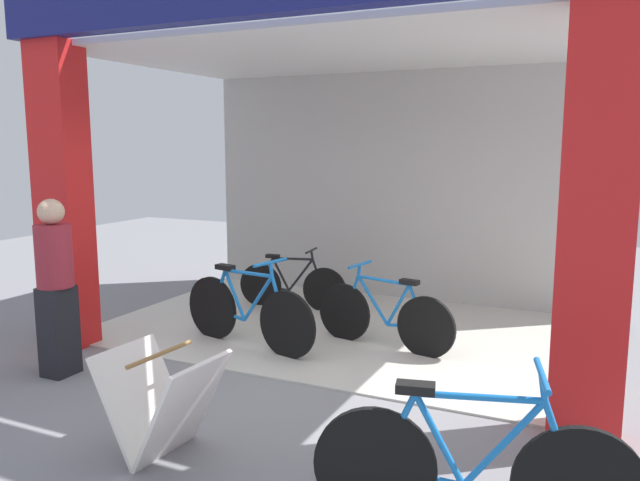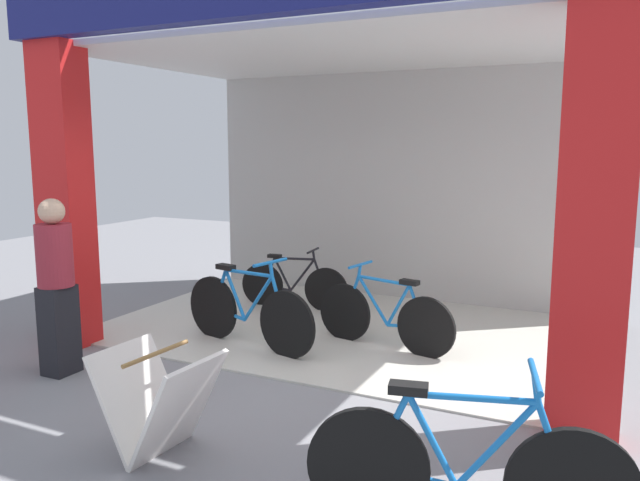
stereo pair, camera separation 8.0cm
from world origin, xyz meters
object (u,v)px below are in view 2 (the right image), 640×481
Objects in this scene: bicycle_parked_0 at (466,472)px; bicycle_inside_2 at (248,312)px; pedestrian_0 at (56,285)px; bicycle_inside_1 at (384,316)px; bicycle_inside_0 at (293,285)px; sandwich_board_sign at (159,403)px.

bicycle_inside_2 is at bearing 141.24° from bicycle_parked_0.
bicycle_parked_0 is 1.05× the size of pedestrian_0.
bicycle_inside_1 is 3.15m from pedestrian_0.
pedestrian_0 is at bearing -106.36° from bicycle_inside_0.
bicycle_inside_0 is 0.84× the size of bicycle_parked_0.
pedestrian_0 is (-1.82, 0.80, 0.47)m from sandwich_board_sign.
bicycle_inside_2 is at bearing -79.07° from bicycle_inside_0.
bicycle_inside_1 is 0.97× the size of pedestrian_0.
bicycle_inside_0 is 3.85m from sandwich_board_sign.
bicycle_parked_0 is at bearing -62.21° from bicycle_inside_1.
sandwich_board_sign is at bearing -75.52° from bicycle_inside_0.
pedestrian_0 reaches higher than sandwich_board_sign.
bicycle_inside_2 is at bearing 106.96° from sandwich_board_sign.
bicycle_parked_0 is 2.08m from sandwich_board_sign.
bicycle_inside_0 reaches higher than sandwich_board_sign.
bicycle_inside_2 reaches higher than bicycle_inside_1.
bicycle_inside_1 is 2.80m from sandwich_board_sign.
bicycle_parked_0 is 2.15× the size of sandwich_board_sign.
bicycle_parked_0 is (3.04, -3.76, 0.07)m from bicycle_inside_0.
bicycle_inside_2 is at bearing -156.31° from bicycle_inside_1.
bicycle_inside_0 is 1.80× the size of sandwich_board_sign.
bicycle_inside_1 is at bearing 38.33° from pedestrian_0.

